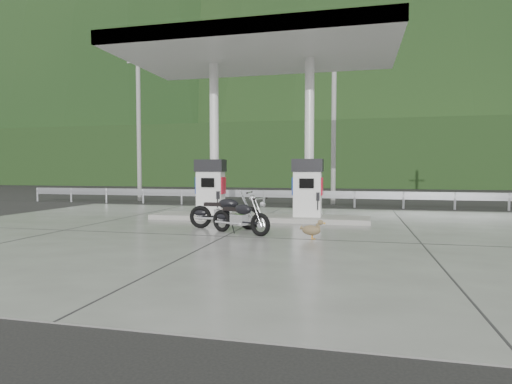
% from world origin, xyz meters
% --- Properties ---
extents(ground, '(160.00, 160.00, 0.00)m').
position_xyz_m(ground, '(0.00, 0.00, 0.00)').
color(ground, black).
rests_on(ground, ground).
extents(forecourt_apron, '(18.00, 14.00, 0.02)m').
position_xyz_m(forecourt_apron, '(0.00, 0.00, 0.01)').
color(forecourt_apron, slate).
rests_on(forecourt_apron, ground).
extents(pump_island, '(7.00, 1.40, 0.15)m').
position_xyz_m(pump_island, '(0.00, 2.50, 0.10)').
color(pump_island, gray).
rests_on(pump_island, forecourt_apron).
extents(gas_pump_left, '(0.95, 0.55, 1.80)m').
position_xyz_m(gas_pump_left, '(-1.60, 2.50, 1.07)').
color(gas_pump_left, white).
rests_on(gas_pump_left, pump_island).
extents(gas_pump_right, '(0.95, 0.55, 1.80)m').
position_xyz_m(gas_pump_right, '(1.60, 2.50, 1.07)').
color(gas_pump_right, white).
rests_on(gas_pump_right, pump_island).
extents(canopy_column_left, '(0.30, 0.30, 5.00)m').
position_xyz_m(canopy_column_left, '(-1.60, 2.90, 2.67)').
color(canopy_column_left, white).
rests_on(canopy_column_left, pump_island).
extents(canopy_column_right, '(0.30, 0.30, 5.00)m').
position_xyz_m(canopy_column_right, '(1.60, 2.90, 2.67)').
color(canopy_column_right, white).
rests_on(canopy_column_right, pump_island).
extents(canopy_roof, '(8.50, 5.00, 0.40)m').
position_xyz_m(canopy_roof, '(0.00, 2.50, 5.37)').
color(canopy_roof, silver).
rests_on(canopy_roof, canopy_column_left).
extents(guardrail, '(26.00, 0.16, 1.42)m').
position_xyz_m(guardrail, '(0.00, 8.00, 0.71)').
color(guardrail, '#A8ABB0').
rests_on(guardrail, ground).
extents(road, '(60.00, 7.00, 0.01)m').
position_xyz_m(road, '(0.00, 11.50, 0.00)').
color(road, black).
rests_on(road, ground).
extents(utility_pole_a, '(0.22, 0.22, 8.00)m').
position_xyz_m(utility_pole_a, '(-8.00, 9.50, 4.00)').
color(utility_pole_a, gray).
rests_on(utility_pole_a, ground).
extents(utility_pole_b, '(0.22, 0.22, 8.00)m').
position_xyz_m(utility_pole_b, '(2.00, 9.50, 4.00)').
color(utility_pole_b, gray).
rests_on(utility_pole_b, ground).
extents(tree_band, '(80.00, 6.00, 6.00)m').
position_xyz_m(tree_band, '(0.00, 30.00, 3.00)').
color(tree_band, black).
rests_on(tree_band, ground).
extents(forested_hills, '(100.00, 40.00, 140.00)m').
position_xyz_m(forested_hills, '(0.00, 60.00, 0.00)').
color(forested_hills, black).
rests_on(forested_hills, ground).
extents(motorcycle_left, '(1.90, 0.65, 0.89)m').
position_xyz_m(motorcycle_left, '(-0.42, 0.29, 0.47)').
color(motorcycle_left, black).
rests_on(motorcycle_left, forecourt_apron).
extents(motorcycle_right, '(1.79, 1.21, 0.82)m').
position_xyz_m(motorcycle_right, '(0.25, -0.49, 0.43)').
color(motorcycle_right, black).
rests_on(motorcycle_right, forecourt_apron).
extents(duck, '(0.56, 0.25, 0.39)m').
position_xyz_m(duck, '(2.08, -0.89, 0.22)').
color(duck, brown).
rests_on(duck, forecourt_apron).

